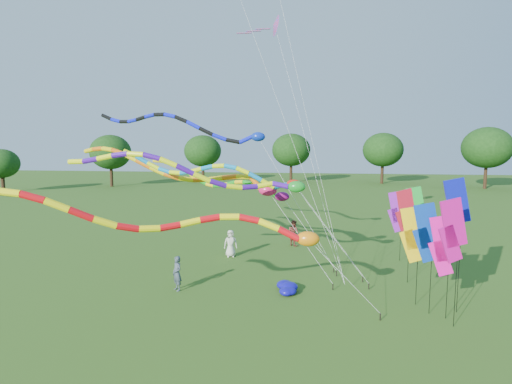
# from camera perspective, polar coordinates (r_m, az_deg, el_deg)

# --- Properties ---
(ground) EXTENTS (160.00, 160.00, 0.00)m
(ground) POSITION_cam_1_polar(r_m,az_deg,el_deg) (17.55, 4.16, -16.98)
(ground) COLOR #245215
(ground) RESTS_ON ground
(tree_ring) EXTENTS (116.93, 117.23, 9.60)m
(tree_ring) POSITION_cam_1_polar(r_m,az_deg,el_deg) (16.63, 7.13, 1.85)
(tree_ring) COLOR #382314
(tree_ring) RESTS_ON ground
(tube_kite_red) EXTENTS (12.86, 4.10, 6.08)m
(tube_kite_red) POSITION_cam_1_polar(r_m,az_deg,el_deg) (15.82, -7.05, -4.33)
(tube_kite_red) COLOR black
(tube_kite_red) RESTS_ON ground
(tube_kite_orange) EXTENTS (14.63, 4.52, 7.35)m
(tube_kite_orange) POSITION_cam_1_polar(r_m,az_deg,el_deg) (23.43, -8.52, 2.52)
(tube_kite_orange) COLOR black
(tube_kite_orange) RESTS_ON ground
(tube_kite_purple) EXTENTS (13.74, 2.25, 7.18)m
(tube_kite_purple) POSITION_cam_1_polar(r_m,az_deg,el_deg) (19.74, -5.86, 2.24)
(tube_kite_purple) COLOR black
(tube_kite_purple) RESTS_ON ground
(tube_kite_blue) EXTENTS (14.61, 3.77, 9.36)m
(tube_kite_blue) POSITION_cam_1_polar(r_m,az_deg,el_deg) (25.54, -8.63, 8.50)
(tube_kite_blue) COLOR black
(tube_kite_blue) RESTS_ON ground
(tube_kite_cyan) EXTENTS (12.31, 1.17, 7.09)m
(tube_kite_cyan) POSITION_cam_1_polar(r_m,az_deg,el_deg) (21.68, -3.60, 2.35)
(tube_kite_cyan) COLOR black
(tube_kite_cyan) RESTS_ON ground
(tube_kite_green) EXTENTS (11.44, 4.62, 6.44)m
(tube_kite_green) POSITION_cam_1_polar(r_m,az_deg,el_deg) (25.25, -3.28, 1.12)
(tube_kite_green) COLOR black
(tube_kite_green) RESTS_ON ground
(delta_kite_high_c) EXTENTS (6.22, 6.70, 15.27)m
(delta_kite_high_c) POSITION_cam_1_polar(r_m,az_deg,el_deg) (26.90, 2.49, 21.26)
(delta_kite_high_c) COLOR black
(delta_kite_high_c) RESTS_ON ground
(banner_pole_magenta_b) EXTENTS (1.16, 0.23, 4.23)m
(banner_pole_magenta_b) POSITION_cam_1_polar(r_m,az_deg,el_deg) (18.53, 23.65, -6.58)
(banner_pole_magenta_b) COLOR black
(banner_pole_magenta_b) RESTS_ON ground
(banner_pole_violet) EXTENTS (1.16, 0.13, 4.21)m
(banner_pole_violet) POSITION_cam_1_polar(r_m,az_deg,el_deg) (26.51, 18.31, -2.50)
(banner_pole_violet) COLOR black
(banner_pole_violet) RESTS_ON ground
(banner_pole_orange) EXTENTS (1.16, 0.21, 4.34)m
(banner_pole_orange) POSITION_cam_1_polar(r_m,az_deg,el_deg) (19.60, 20.15, -5.37)
(banner_pole_orange) COLOR black
(banner_pole_orange) RESTS_ON ground
(banner_pole_green) EXTENTS (1.16, 0.28, 4.66)m
(banner_pole_green) POSITION_cam_1_polar(r_m,az_deg,el_deg) (24.89, 20.47, -2.14)
(banner_pole_green) COLOR black
(banner_pole_green) RESTS_ON ground
(banner_pole_red) EXTENTS (1.12, 0.47, 4.79)m
(banner_pole_red) POSITION_cam_1_polar(r_m,az_deg,el_deg) (22.31, 19.34, -2.74)
(banner_pole_red) COLOR black
(banner_pole_red) RESTS_ON ground
(banner_pole_blue_b) EXTENTS (1.16, 0.12, 5.64)m
(banner_pole_blue_b) POSITION_cam_1_polar(r_m,az_deg,el_deg) (19.10, 25.11, -2.01)
(banner_pole_blue_b) COLOR black
(banner_pole_blue_b) RESTS_ON ground
(banner_pole_blue_a) EXTENTS (1.16, 0.14, 4.64)m
(banner_pole_blue_a) POSITION_cam_1_polar(r_m,az_deg,el_deg) (18.68, 21.78, -5.09)
(banner_pole_blue_a) COLOR black
(banner_pole_blue_a) RESTS_ON ground
(banner_pole_magenta_a) EXTENTS (1.15, 0.34, 5.01)m
(banner_pole_magenta_a) POSITION_cam_1_polar(r_m,az_deg,el_deg) (17.60, 24.74, -4.72)
(banner_pole_magenta_a) COLOR black
(banner_pole_magenta_a) RESTS_ON ground
(blue_nylon_heap) EXTENTS (1.50, 1.27, 0.43)m
(blue_nylon_heap) POSITION_cam_1_polar(r_m,az_deg,el_deg) (20.71, 4.54, -12.60)
(blue_nylon_heap) COLOR #0F0B98
(blue_nylon_heap) RESTS_ON ground
(person_a) EXTENTS (0.92, 0.71, 1.66)m
(person_a) POSITION_cam_1_polar(r_m,az_deg,el_deg) (26.47, -3.41, -6.86)
(person_a) COLOR beige
(person_a) RESTS_ON ground
(person_b) EXTENTS (0.71, 0.71, 1.66)m
(person_b) POSITION_cam_1_polar(r_m,az_deg,el_deg) (20.98, -10.48, -10.62)
(person_b) COLOR #3C4854
(person_b) RESTS_ON ground
(person_c) EXTENTS (1.07, 1.08, 1.75)m
(person_c) POSITION_cam_1_polar(r_m,az_deg,el_deg) (29.29, 5.04, -5.44)
(person_c) COLOR brown
(person_c) RESTS_ON ground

